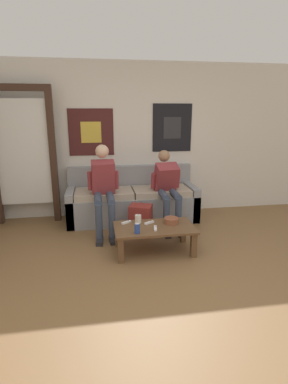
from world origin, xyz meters
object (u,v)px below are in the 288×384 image
coffee_table (154,231)px  drink_can_blue (137,228)px  couch (132,202)px  person_seated_adult (104,185)px  pillar_candle (138,219)px  person_seated_teen (167,185)px  ceramic_bowl (171,220)px  game_controller_far_center (149,223)px  backpack (140,221)px  game_controller_near_left (155,228)px  game_controller_near_right (126,222)px

coffee_table → drink_can_blue: drink_can_blue is taller
couch → person_seated_adult: size_ratio=1.65×
couch → drink_can_blue: couch is taller
coffee_table → pillar_candle: size_ratio=8.71×
couch → person_seated_adult: (-0.47, -0.40, 0.40)m
person_seated_adult → pillar_candle: (0.42, -0.67, -0.31)m
person_seated_adult → person_seated_teen: 0.98m
couch → ceramic_bowl: 1.23m
game_controller_far_center → person_seated_adult: bearing=127.6°
person_seated_adult → pillar_candle: bearing=-57.9°
couch → pillar_candle: size_ratio=18.02×
ceramic_bowl → drink_can_blue: size_ratio=1.51×
person_seated_teen → ceramic_bowl: bearing=-99.4°
pillar_candle → person_seated_adult: bearing=122.1°
couch → coffee_table: size_ratio=2.07×
backpack → drink_can_blue: 0.77m
coffee_table → person_seated_adult: 1.11m
backpack → ceramic_bowl: 0.61m
couch → ceramic_bowl: (0.37, -1.17, 0.08)m
person_seated_adult → ceramic_bowl: bearing=-42.0°
person_seated_teen → game_controller_far_center: person_seated_teen is taller
person_seated_adult → ceramic_bowl: (0.85, -0.76, -0.31)m
game_controller_near_left → game_controller_near_right: bearing=142.5°
game_controller_far_center → person_seated_teen: bearing=61.5°
ceramic_bowl → game_controller_near_left: bearing=-146.8°
coffee_table → ceramic_bowl: 0.27m
game_controller_near_left → person_seated_teen: bearing=68.8°
person_seated_adult → game_controller_near_left: person_seated_adult is taller
person_seated_teen → coffee_table: bearing=-112.9°
backpack → game_controller_far_center: backpack is taller
person_seated_teen → drink_can_blue: bearing=-120.2°
pillar_candle → backpack: bearing=77.1°
person_seated_teen → game_controller_near_right: bearing=-134.9°
person_seated_teen → ceramic_bowl: person_seated_teen is taller
ceramic_bowl → drink_can_blue: drink_can_blue is taller
pillar_candle → game_controller_near_right: 0.16m
game_controller_near_right → person_seated_teen: bearing=45.1°
game_controller_near_left → game_controller_near_right: size_ratio=1.07×
game_controller_near_left → coffee_table: bearing=87.7°
coffee_table → game_controller_near_left: bearing=-92.3°
person_seated_adult → person_seated_teen: person_seated_adult is taller
backpack → pillar_candle: (-0.09, -0.39, 0.18)m
person_seated_teen → ceramic_bowl: size_ratio=6.21×
game_controller_near_left → person_seated_adult: bearing=123.1°
couch → pillar_candle: 1.08m
coffee_table → ceramic_bowl: bearing=17.2°
couch → ceramic_bowl: size_ratio=11.24×
game_controller_near_right → game_controller_far_center: same height
couch → coffee_table: (0.13, -1.24, -0.02)m
ceramic_bowl → game_controller_far_center: (-0.29, 0.04, -0.03)m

